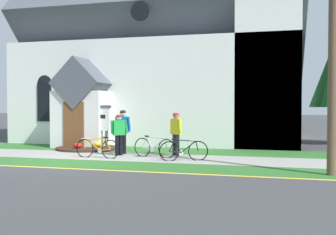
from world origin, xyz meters
TOP-DOWN VIEW (x-y plane):
  - ground at (0.00, 4.00)m, footprint 140.00×140.00m
  - sidewalk_slab at (0.98, 1.92)m, footprint 32.00×2.35m
  - grass_verge at (0.98, -0.12)m, footprint 32.00×1.73m
  - church_lawn at (0.98, 4.34)m, footprint 24.00×2.49m
  - curb_paint_stripe at (0.98, -1.13)m, footprint 28.00×0.16m
  - church_building at (1.38, 9.90)m, footprint 14.88×11.02m
  - church_sign at (-0.95, 4.24)m, footprint 2.05×0.21m
  - flower_bed at (-0.94, 3.94)m, footprint 2.73×2.73m
  - bicycle_blue at (0.75, 1.33)m, footprint 1.76×0.16m
  - bicycle_black at (3.96, 1.41)m, footprint 1.63×0.67m
  - bicycle_orange at (2.69, 2.10)m, footprint 1.74×0.52m
  - cyclist_in_orange_jersey at (1.20, 2.74)m, footprint 0.67×0.38m
  - cyclist_in_white_jersey at (1.23, 2.23)m, footprint 0.56×0.47m
  - cyclist_in_yellow_jersey at (3.36, 2.80)m, footprint 0.48×0.55m
  - utility_pole at (8.44, -0.35)m, footprint 3.12×0.28m

SIDE VIEW (x-z plane):
  - ground at x=0.00m, z-range 0.00..0.00m
  - curb_paint_stripe at x=0.98m, z-range 0.00..0.01m
  - grass_verge at x=0.98m, z-range 0.00..0.01m
  - church_lawn at x=0.98m, z-range 0.00..0.01m
  - sidewalk_slab at x=0.98m, z-range 0.00..0.01m
  - flower_bed at x=-0.94m, z-range -0.10..0.24m
  - bicycle_blue at x=0.75m, z-range -0.04..0.78m
  - bicycle_black at x=3.96m, z-range -0.04..0.77m
  - bicycle_orange at x=2.69m, z-range -0.04..0.79m
  - cyclist_in_white_jersey at x=1.23m, z-range 0.13..1.72m
  - cyclist_in_yellow_jersey at x=3.36m, z-range 0.14..1.80m
  - cyclist_in_orange_jersey at x=1.20m, z-range 0.16..1.92m
  - church_sign at x=-0.95m, z-range 0.33..2.28m
  - utility_pole at x=8.44m, z-range 0.44..8.39m
  - church_building at x=1.38m, z-range -1.94..11.53m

